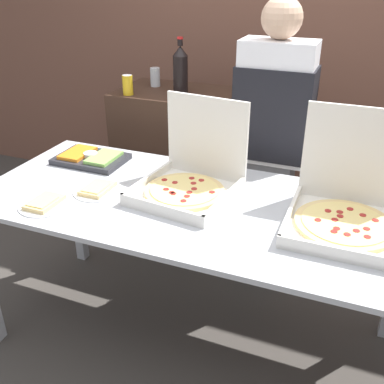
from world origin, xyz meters
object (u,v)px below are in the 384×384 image
object	(u,v)px
soda_bottle	(180,69)
person_server_vest	(272,136)
paper_plate_front_center	(45,203)
pizza_box_near_right	(190,178)
soda_can_colored	(128,85)
soda_can_silver	(155,77)
pizza_box_near_left	(348,207)
paper_plate_front_left	(98,189)
veggie_tray	(91,158)

from	to	relation	value
soda_bottle	person_server_vest	xyz separation A→B (m)	(0.66, -0.22, -0.28)
paper_plate_front_center	soda_bottle	size ratio (longest dim) A/B	0.69
pizza_box_near_right	person_server_vest	world-z (taller)	person_server_vest
person_server_vest	soda_can_colored	bearing A→B (deg)	-3.24
soda_can_silver	paper_plate_front_center	bearing A→B (deg)	-87.20
pizza_box_near_left	paper_plate_front_left	xyz separation A→B (m)	(-1.15, -0.13, -0.07)
soda_bottle	soda_can_silver	xyz separation A→B (m)	(-0.23, 0.10, -0.09)
paper_plate_front_center	person_server_vest	xyz separation A→B (m)	(0.82, 1.00, 0.10)
veggie_tray	person_server_vest	distance (m)	1.03
paper_plate_front_center	paper_plate_front_left	size ratio (longest dim) A/B	1.00
soda_can_silver	pizza_box_near_right	bearing A→B (deg)	-55.94
soda_can_silver	pizza_box_near_left	bearing A→B (deg)	-35.43
paper_plate_front_center	person_server_vest	world-z (taller)	person_server_vest
pizza_box_near_left	person_server_vest	xyz separation A→B (m)	(-0.47, 0.65, 0.03)
paper_plate_front_left	soda_can_colored	xyz separation A→B (m)	(-0.28, 0.84, 0.29)
soda_bottle	paper_plate_front_center	bearing A→B (deg)	-97.74
pizza_box_near_left	soda_can_silver	xyz separation A→B (m)	(-1.36, 0.97, 0.22)
paper_plate_front_center	veggie_tray	xyz separation A→B (m)	(-0.09, 0.52, 0.01)
paper_plate_front_left	veggie_tray	size ratio (longest dim) A/B	0.62
paper_plate_front_center	soda_can_colored	size ratio (longest dim) A/B	1.92
soda_can_colored	person_server_vest	bearing A→B (deg)	-3.24
veggie_tray	soda_can_colored	world-z (taller)	soda_can_colored
soda_can_silver	person_server_vest	world-z (taller)	person_server_vest
paper_plate_front_center	soda_can_colored	distance (m)	1.10
soda_can_silver	person_server_vest	bearing A→B (deg)	-19.54
paper_plate_front_center	soda_bottle	bearing A→B (deg)	82.26
person_server_vest	pizza_box_near_right	bearing A→B (deg)	67.92
pizza_box_near_left	soda_bottle	bearing A→B (deg)	142.56
veggie_tray	soda_can_silver	world-z (taller)	soda_can_silver
paper_plate_front_left	soda_bottle	bearing A→B (deg)	89.11
pizza_box_near_right	soda_bottle	world-z (taller)	soda_bottle
pizza_box_near_left	pizza_box_near_right	bearing A→B (deg)	177.66
paper_plate_front_left	soda_bottle	distance (m)	1.07
paper_plate_front_center	soda_can_colored	bearing A→B (deg)	97.02
paper_plate_front_left	person_server_vest	distance (m)	1.04
pizza_box_near_left	soda_bottle	size ratio (longest dim) A/B	1.40
paper_plate_front_center	soda_can_silver	size ratio (longest dim) A/B	1.92
soda_can_colored	veggie_tray	bearing A→B (deg)	-85.38
pizza_box_near_left	soda_can_colored	distance (m)	1.61
pizza_box_near_right	pizza_box_near_left	size ratio (longest dim) A/B	1.03
soda_can_colored	person_server_vest	distance (m)	0.97
veggie_tray	soda_can_silver	bearing A→B (deg)	88.42
paper_plate_front_left	person_server_vest	xyz separation A→B (m)	(0.67, 0.79, 0.10)
pizza_box_near_left	soda_can_silver	size ratio (longest dim) A/B	3.92
paper_plate_front_center	soda_bottle	world-z (taller)	soda_bottle
paper_plate_front_left	soda_can_silver	bearing A→B (deg)	100.97
veggie_tray	soda_bottle	xyz separation A→B (m)	(0.25, 0.70, 0.37)
veggie_tray	person_server_vest	world-z (taller)	person_server_vest
paper_plate_front_left	soda_can_colored	bearing A→B (deg)	108.36
person_server_vest	paper_plate_front_center	bearing A→B (deg)	50.49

